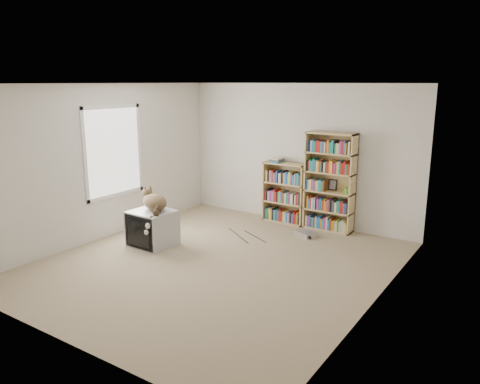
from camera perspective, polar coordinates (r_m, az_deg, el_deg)
The scene contains 17 objects.
floor at distance 6.74m, azimuth -2.83°, elevation -8.69°, with size 4.50×5.00×0.01m, color tan.
wall_back at distance 8.49m, azimuth 7.13°, elevation 4.58°, with size 4.50×0.02×2.50m, color silver.
wall_front at distance 4.67m, azimuth -21.49°, elevation -3.47°, with size 4.50×0.02×2.50m, color silver.
wall_left at distance 7.91m, azimuth -16.23°, elevation 3.51°, with size 0.02×5.00×2.50m, color silver.
wall_right at distance 5.39m, azimuth 16.68°, elevation -0.94°, with size 0.02×5.00×2.50m, color silver.
ceiling at distance 6.25m, azimuth -3.10°, elevation 13.07°, with size 4.50×5.00×0.02m, color white.
window at distance 8.01m, azimuth -15.15°, elevation 4.78°, with size 0.02×1.22×1.52m, color white.
crt_tv at distance 7.49m, azimuth -10.57°, elevation -4.37°, with size 0.67×0.61×0.56m.
cat at distance 7.36m, azimuth -10.45°, elevation -1.60°, with size 0.66×0.67×0.57m.
bookcase_tall at distance 8.16m, azimuth 10.91°, elevation 0.94°, with size 0.85×0.30×1.69m.
bookcase_short at distance 8.59m, azimuth 5.56°, elevation -0.35°, with size 0.80×0.30×1.10m.
book_stack at distance 8.50m, azimuth 4.49°, elevation 3.91°, with size 0.21×0.27×0.09m, color #AA1816.
green_mug at distance 8.05m, azimuth 12.93°, elevation 0.17°, with size 0.09×0.09×0.10m, color #59A22E.
framed_print at distance 8.24m, azimuth 11.26°, elevation 0.88°, with size 0.14×0.01×0.19m, color black.
dvd_player at distance 7.95m, azimuth 8.02°, elevation -5.05°, with size 0.33×0.24×0.08m, color #B5B4B9.
wall_outlet at distance 8.36m, azimuth -13.65°, elevation -2.36°, with size 0.01×0.08×0.13m, color silver.
floor_cables at distance 8.03m, azimuth 2.13°, elevation -4.98°, with size 1.20×0.70×0.01m, color black, non-canonical shape.
Camera 1 is at (3.72, -5.02, 2.53)m, focal length 35.00 mm.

